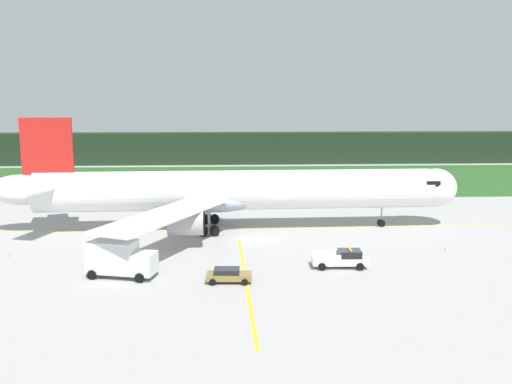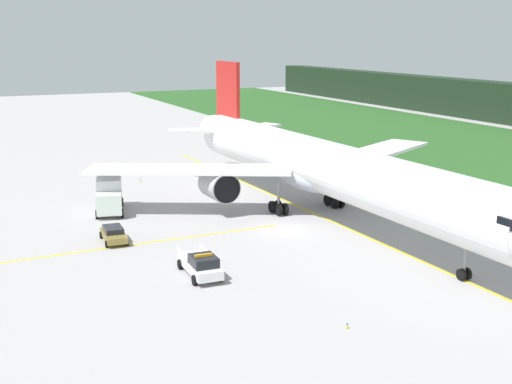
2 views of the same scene
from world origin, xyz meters
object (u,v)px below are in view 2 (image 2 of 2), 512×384
ops_pickup_truck (200,264)px  staff_car (114,234)px  airliner (322,167)px  catering_truck (109,195)px

ops_pickup_truck → staff_car: bearing=-161.2°
ops_pickup_truck → staff_car: (-11.25, -3.83, -0.20)m
ops_pickup_truck → staff_car: 11.89m
airliner → staff_car: 20.93m
airliner → catering_truck: bearing=-119.6°
catering_truck → staff_car: (10.19, -2.01, -1.11)m
staff_car → catering_truck: bearing=168.8°
airliner → ops_pickup_truck: (10.96, -16.66, -4.05)m
airliner → ops_pickup_truck: 20.34m
ops_pickup_truck → catering_truck: size_ratio=0.83×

